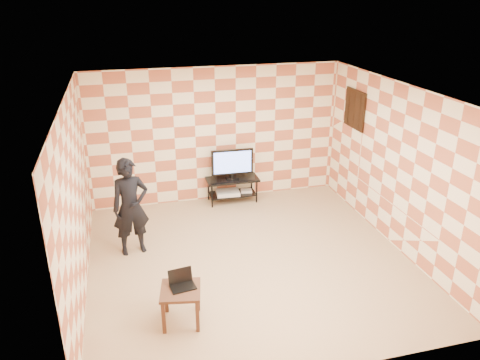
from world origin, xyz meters
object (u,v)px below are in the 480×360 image
tv_stand (232,185)px  tv (232,163)px  person (131,207)px  side_table (181,295)px

tv_stand → tv: bearing=-87.9°
tv_stand → tv: 0.47m
tv_stand → person: (-2.04, -1.50, 0.44)m
tv_stand → person: 2.57m
tv → side_table: 3.80m
person → tv: bearing=25.6°
tv → person: 2.53m
side_table → person: bearing=104.7°
side_table → person: size_ratio=0.36×
tv → side_table: size_ratio=1.43×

